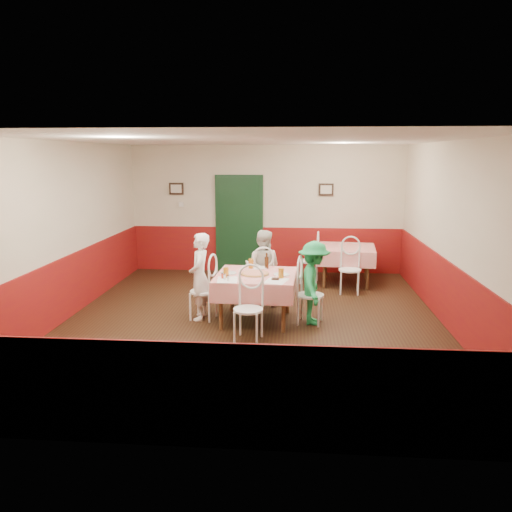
# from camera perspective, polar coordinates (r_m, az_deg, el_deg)

# --- Properties ---
(floor) EXTENTS (7.00, 7.00, 0.00)m
(floor) POSITION_cam_1_polar(r_m,az_deg,el_deg) (7.96, -0.40, -7.47)
(floor) COLOR black
(floor) RESTS_ON ground
(ceiling) EXTENTS (7.00, 7.00, 0.00)m
(ceiling) POSITION_cam_1_polar(r_m,az_deg,el_deg) (7.54, -0.43, 13.11)
(ceiling) COLOR white
(ceiling) RESTS_ON back_wall
(back_wall) EXTENTS (6.00, 0.10, 2.80)m
(back_wall) POSITION_cam_1_polar(r_m,az_deg,el_deg) (11.09, 1.18, 5.34)
(back_wall) COLOR beige
(back_wall) RESTS_ON ground
(front_wall) EXTENTS (6.00, 0.10, 2.80)m
(front_wall) POSITION_cam_1_polar(r_m,az_deg,el_deg) (4.23, -4.62, -4.86)
(front_wall) COLOR beige
(front_wall) RESTS_ON ground
(left_wall) EXTENTS (0.10, 7.00, 2.80)m
(left_wall) POSITION_cam_1_polar(r_m,az_deg,el_deg) (8.43, -21.19, 2.62)
(left_wall) COLOR beige
(left_wall) RESTS_ON ground
(right_wall) EXTENTS (0.10, 7.00, 2.80)m
(right_wall) POSITION_cam_1_polar(r_m,az_deg,el_deg) (7.95, 21.69, 2.08)
(right_wall) COLOR beige
(right_wall) RESTS_ON ground
(wainscot_back) EXTENTS (6.00, 0.03, 1.00)m
(wainscot_back) POSITION_cam_1_polar(r_m,az_deg,el_deg) (11.20, 1.16, 0.75)
(wainscot_back) COLOR maroon
(wainscot_back) RESTS_ON ground
(wainscot_front) EXTENTS (6.00, 0.03, 1.00)m
(wainscot_front) POSITION_cam_1_polar(r_m,az_deg,el_deg) (4.58, -4.40, -15.68)
(wainscot_front) COLOR maroon
(wainscot_front) RESTS_ON ground
(wainscot_left) EXTENTS (0.03, 7.00, 1.00)m
(wainscot_left) POSITION_cam_1_polar(r_m,az_deg,el_deg) (8.60, -20.67, -3.31)
(wainscot_left) COLOR maroon
(wainscot_left) RESTS_ON ground
(wainscot_right) EXTENTS (0.03, 7.00, 1.00)m
(wainscot_right) POSITION_cam_1_polar(r_m,az_deg,el_deg) (8.13, 21.12, -4.19)
(wainscot_right) COLOR maroon
(wainscot_right) RESTS_ON ground
(door) EXTENTS (0.96, 0.06, 2.10)m
(door) POSITION_cam_1_polar(r_m,az_deg,el_deg) (11.13, -1.93, 3.55)
(door) COLOR black
(door) RESTS_ON ground
(picture_left) EXTENTS (0.32, 0.03, 0.26)m
(picture_left) POSITION_cam_1_polar(r_m,az_deg,el_deg) (11.30, -9.09, 7.61)
(picture_left) COLOR black
(picture_left) RESTS_ON back_wall
(picture_right) EXTENTS (0.32, 0.03, 0.26)m
(picture_right) POSITION_cam_1_polar(r_m,az_deg,el_deg) (11.00, 8.01, 7.54)
(picture_right) COLOR black
(picture_right) RESTS_ON back_wall
(thermostat) EXTENTS (0.10, 0.03, 0.10)m
(thermostat) POSITION_cam_1_polar(r_m,az_deg,el_deg) (11.30, -8.54, 5.84)
(thermostat) COLOR white
(thermostat) RESTS_ON back_wall
(main_table) EXTENTS (1.28, 1.28, 0.77)m
(main_table) POSITION_cam_1_polar(r_m,az_deg,el_deg) (7.88, 0.00, -4.82)
(main_table) COLOR red
(main_table) RESTS_ON ground
(second_table) EXTENTS (1.22, 1.22, 0.77)m
(second_table) POSITION_cam_1_polar(r_m,az_deg,el_deg) (10.34, 10.25, -1.05)
(second_table) COLOR red
(second_table) RESTS_ON ground
(chair_left) EXTENTS (0.49, 0.49, 0.90)m
(chair_left) POSITION_cam_1_polar(r_m,az_deg,el_deg) (8.01, -6.06, -4.06)
(chair_left) COLOR white
(chair_left) RESTS_ON ground
(chair_right) EXTENTS (0.49, 0.49, 0.90)m
(chair_right) POSITION_cam_1_polar(r_m,az_deg,el_deg) (7.80, 6.22, -4.48)
(chair_right) COLOR white
(chair_right) RESTS_ON ground
(chair_far) EXTENTS (0.49, 0.49, 0.90)m
(chair_far) POSITION_cam_1_polar(r_m,az_deg,el_deg) (8.67, 0.72, -2.78)
(chair_far) COLOR white
(chair_far) RESTS_ON ground
(chair_near) EXTENTS (0.48, 0.48, 0.90)m
(chair_near) POSITION_cam_1_polar(r_m,az_deg,el_deg) (7.05, -0.89, -6.15)
(chair_near) COLOR white
(chair_near) RESTS_ON ground
(chair_second_a) EXTENTS (0.46, 0.46, 0.90)m
(chair_second_a) POSITION_cam_1_polar(r_m,az_deg,el_deg) (10.28, 6.10, -0.58)
(chair_second_a) COLOR white
(chair_second_a) RESTS_ON ground
(chair_second_b) EXTENTS (0.46, 0.46, 0.90)m
(chair_second_b) POSITION_cam_1_polar(r_m,az_deg,el_deg) (9.60, 10.69, -1.58)
(chair_second_b) COLOR white
(chair_second_b) RESTS_ON ground
(pizza) EXTENTS (0.44, 0.44, 0.03)m
(pizza) POSITION_cam_1_polar(r_m,az_deg,el_deg) (7.76, -0.14, -2.03)
(pizza) COLOR #B74723
(pizza) RESTS_ON main_table
(plate_left) EXTENTS (0.26, 0.26, 0.01)m
(plate_left) POSITION_cam_1_polar(r_m,az_deg,el_deg) (7.84, -3.16, -1.95)
(plate_left) COLOR white
(plate_left) RESTS_ON main_table
(plate_right) EXTENTS (0.26, 0.26, 0.01)m
(plate_right) POSITION_cam_1_polar(r_m,az_deg,el_deg) (7.74, 2.94, -2.13)
(plate_right) COLOR white
(plate_right) RESTS_ON main_table
(plate_far) EXTENTS (0.26, 0.26, 0.01)m
(plate_far) POSITION_cam_1_polar(r_m,az_deg,el_deg) (8.18, 0.44, -1.36)
(plate_far) COLOR white
(plate_far) RESTS_ON main_table
(glass_a) EXTENTS (0.09, 0.09, 0.15)m
(glass_a) POSITION_cam_1_polar(r_m,az_deg,el_deg) (7.58, -3.45, -1.89)
(glass_a) COLOR #BF7219
(glass_a) RESTS_ON main_table
(glass_b) EXTENTS (0.09, 0.09, 0.15)m
(glass_b) POSITION_cam_1_polar(r_m,az_deg,el_deg) (7.53, 2.87, -1.97)
(glass_b) COLOR #BF7219
(glass_b) RESTS_ON main_table
(glass_c) EXTENTS (0.09, 0.09, 0.16)m
(glass_c) POSITION_cam_1_polar(r_m,az_deg,el_deg) (8.17, -0.57, -0.87)
(glass_c) COLOR #BF7219
(glass_c) RESTS_ON main_table
(beer_bottle) EXTENTS (0.07, 0.07, 0.23)m
(beer_bottle) POSITION_cam_1_polar(r_m,az_deg,el_deg) (8.15, 1.22, -0.63)
(beer_bottle) COLOR #381C0A
(beer_bottle) RESTS_ON main_table
(shaker_a) EXTENTS (0.04, 0.04, 0.09)m
(shaker_a) POSITION_cam_1_polar(r_m,az_deg,el_deg) (7.46, -3.61, -2.36)
(shaker_a) COLOR silver
(shaker_a) RESTS_ON main_table
(shaker_b) EXTENTS (0.04, 0.04, 0.09)m
(shaker_b) POSITION_cam_1_polar(r_m,az_deg,el_deg) (7.38, -3.20, -2.51)
(shaker_b) COLOR silver
(shaker_b) RESTS_ON main_table
(shaker_c) EXTENTS (0.04, 0.04, 0.09)m
(shaker_c) POSITION_cam_1_polar(r_m,az_deg,el_deg) (7.52, -3.85, -2.25)
(shaker_c) COLOR #B23319
(shaker_c) RESTS_ON main_table
(menu_left) EXTENTS (0.34, 0.43, 0.00)m
(menu_left) POSITION_cam_1_polar(r_m,az_deg,el_deg) (7.44, -3.29, -2.73)
(menu_left) COLOR white
(menu_left) RESTS_ON main_table
(menu_right) EXTENTS (0.39, 0.46, 0.00)m
(menu_right) POSITION_cam_1_polar(r_m,az_deg,el_deg) (7.38, 2.34, -2.85)
(menu_right) COLOR white
(menu_right) RESTS_ON main_table
(wallet) EXTENTS (0.11, 0.10, 0.02)m
(wallet) POSITION_cam_1_polar(r_m,az_deg,el_deg) (7.45, 2.22, -2.63)
(wallet) COLOR black
(wallet) RESTS_ON main_table
(diner_left) EXTENTS (0.35, 0.52, 1.39)m
(diner_left) POSITION_cam_1_polar(r_m,az_deg,el_deg) (7.96, -6.45, -2.34)
(diner_left) COLOR gray
(diner_left) RESTS_ON ground
(diner_far) EXTENTS (0.74, 0.63, 1.33)m
(diner_far) POSITION_cam_1_polar(r_m,az_deg,el_deg) (8.67, 0.76, -1.33)
(diner_far) COLOR gray
(diner_far) RESTS_ON ground
(diner_right) EXTENTS (0.50, 0.85, 1.30)m
(diner_right) POSITION_cam_1_polar(r_m,az_deg,el_deg) (7.75, 6.63, -3.07)
(diner_right) COLOR gray
(diner_right) RESTS_ON ground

